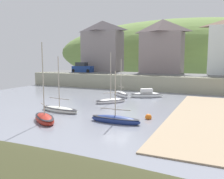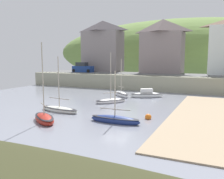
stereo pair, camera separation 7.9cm
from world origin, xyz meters
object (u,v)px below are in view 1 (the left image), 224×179
waterfront_building_centre (162,46)px  rowboat_small_beached (60,109)px  dinghy_open_wooden (146,95)px  fishing_boat_green (121,94)px  sailboat_white_hull (115,120)px  waterfront_building_left (102,46)px  mooring_buoy (148,117)px  parked_car_near_slipway (82,68)px  sailboat_nearest_shore (111,101)px  motorboat_with_cabin (44,118)px

waterfront_building_centre → rowboat_small_beached: 28.27m
dinghy_open_wooden → fishing_boat_green: (-3.56, -0.38, -0.07)m
fishing_boat_green → waterfront_building_centre: bearing=128.1°
waterfront_building_centre → sailboat_white_hull: size_ratio=2.23×
waterfront_building_left → dinghy_open_wooden: waterfront_building_left is taller
dinghy_open_wooden → mooring_buoy: bearing=-100.9°
parked_car_near_slipway → dinghy_open_wooden: bearing=-34.5°
fishing_boat_green → rowboat_small_beached: rowboat_small_beached is taller
sailboat_nearest_shore → sailboat_white_hull: bearing=-112.9°
motorboat_with_cabin → dinghy_open_wooden: motorboat_with_cabin is taller
fishing_boat_green → motorboat_with_cabin: bearing=-46.9°
motorboat_with_cabin → parked_car_near_slipway: size_ratio=1.64×
motorboat_with_cabin → dinghy_open_wooden: 16.27m
fishing_boat_green → mooring_buoy: fishing_boat_green is taller
dinghy_open_wooden → sailboat_white_hull: size_ratio=1.00×
waterfront_building_left → dinghy_open_wooden: bearing=-47.0°
dinghy_open_wooden → rowboat_small_beached: 13.18m
motorboat_with_cabin → sailboat_nearest_shore: (1.54, 10.14, -0.05)m
waterfront_building_centre → sailboat_nearest_shore: size_ratio=1.64×
sailboat_nearest_shore → fishing_boat_green: (-0.79, 5.17, 0.04)m
rowboat_small_beached → sailboat_nearest_shore: bearing=74.9°
waterfront_building_centre → dinghy_open_wooden: size_ratio=2.23×
fishing_boat_green → mooring_buoy: bearing=-11.3°
motorboat_with_cabin → rowboat_small_beached: 3.88m
fishing_boat_green → waterfront_building_left: bearing=170.1°
sailboat_nearest_shore → sailboat_white_hull: sailboat_nearest_shore is taller
waterfront_building_centre → mooring_buoy: size_ratio=17.35×
sailboat_white_hull → motorboat_with_cabin: bearing=-159.5°
sailboat_nearest_shore → rowboat_small_beached: sailboat_nearest_shore is taller
dinghy_open_wooden → parked_car_near_slipway: parked_car_near_slipway is taller
rowboat_small_beached → waterfront_building_left: bearing=115.2°
sailboat_nearest_shore → motorboat_with_cabin: bearing=-148.3°
sailboat_white_hull → rowboat_small_beached: 6.91m
waterfront_building_centre → motorboat_with_cabin: waterfront_building_centre is taller
fishing_boat_green → mooring_buoy: 12.93m
waterfront_building_left → fishing_boat_green: waterfront_building_left is taller
waterfront_building_centre → dinghy_open_wooden: 16.70m
rowboat_small_beached → parked_car_near_slipway: rowboat_small_beached is taller
motorboat_with_cabin → dinghy_open_wooden: bearing=112.2°
waterfront_building_centre → parked_car_near_slipway: size_ratio=2.41×
waterfront_building_left → parked_car_near_slipway: 6.74m
sailboat_nearest_shore → mooring_buoy: bearing=-92.2°
sailboat_white_hull → mooring_buoy: sailboat_white_hull is taller
motorboat_with_cabin → sailboat_nearest_shore: motorboat_with_cabin is taller
fishing_boat_green → parked_car_near_slipway: size_ratio=1.28×
motorboat_with_cabin → parked_car_near_slipway: (-11.93, 26.22, 2.92)m
sailboat_white_hull → fishing_boat_green: 14.02m
motorboat_with_cabin → parked_car_near_slipway: motorboat_with_cabin is taller
dinghy_open_wooden → sailboat_white_hull: sailboat_white_hull is taller
waterfront_building_left → rowboat_small_beached: 29.31m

